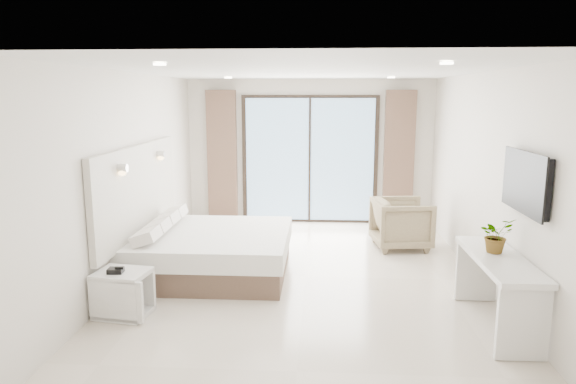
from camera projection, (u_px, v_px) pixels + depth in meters
The scene contains 8 objects.
ground at pixel (305, 277), 6.90m from camera, with size 6.20×6.20×0.00m, color beige.
room_shell at pixel (293, 153), 7.34m from camera, with size 4.62×6.22×2.72m.
bed at pixel (211, 251), 7.01m from camera, with size 2.06×1.96×0.71m.
nightstand at pixel (123, 293), 5.64m from camera, with size 0.61×0.53×0.50m.
phone at pixel (116, 271), 5.54m from camera, with size 0.16×0.13×0.05m, color black.
console_desk at pixel (498, 276), 5.30m from camera, with size 0.49×1.57×0.77m.
plant at pixel (496, 239), 5.39m from camera, with size 0.34×0.37×0.29m, color #33662D.
armchair at pixel (402, 221), 8.15m from camera, with size 0.84×0.79×0.87m, color #8A7D5A.
Camera 1 is at (0.17, -6.57, 2.40)m, focal length 32.00 mm.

